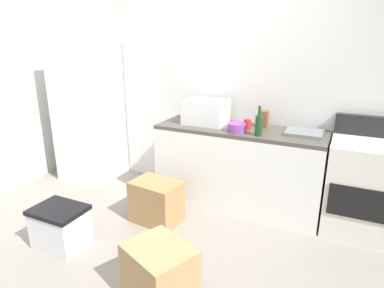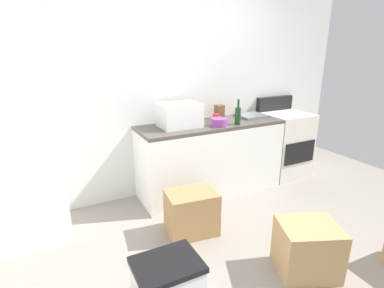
{
  "view_description": "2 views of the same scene",
  "coord_description": "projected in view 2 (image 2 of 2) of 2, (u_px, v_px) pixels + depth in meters",
  "views": [
    {
      "loc": [
        1.32,
        -2.14,
        1.83
      ],
      "look_at": [
        -0.05,
        0.74,
        0.81
      ],
      "focal_mm": 31.2,
      "sensor_mm": 36.0,
      "label": 1
    },
    {
      "loc": [
        -1.52,
        -1.85,
        1.77
      ],
      "look_at": [
        -0.22,
        0.69,
        0.85
      ],
      "focal_mm": 28.18,
      "sensor_mm": 36.0,
      "label": 2
    }
  ],
  "objects": [
    {
      "name": "knife_block",
      "position": [
        219.0,
        112.0,
        3.84
      ],
      "size": [
        0.1,
        0.1,
        0.18
      ],
      "primitive_type": "cube",
      "color": "brown",
      "rests_on": "kitchen_counter"
    },
    {
      "name": "storage_bin",
      "position": [
        168.0,
        285.0,
        2.1
      ],
      "size": [
        0.46,
        0.36,
        0.38
      ],
      "color": "silver",
      "rests_on": "ground_plane"
    },
    {
      "name": "kitchen_counter",
      "position": [
        210.0,
        158.0,
        3.78
      ],
      "size": [
        1.8,
        0.6,
        0.9
      ],
      "color": "white",
      "rests_on": "ground_plane"
    },
    {
      "name": "wine_bottle",
      "position": [
        238.0,
        115.0,
        3.55
      ],
      "size": [
        0.07,
        0.07,
        0.3
      ],
      "color": "#193F1E",
      "rests_on": "kitchen_counter"
    },
    {
      "name": "microwave",
      "position": [
        179.0,
        115.0,
        3.45
      ],
      "size": [
        0.46,
        0.34,
        0.27
      ],
      "primitive_type": "cube",
      "color": "white",
      "rests_on": "kitchen_counter"
    },
    {
      "name": "sink_basin",
      "position": [
        251.0,
        116.0,
        3.97
      ],
      "size": [
        0.36,
        0.32,
        0.03
      ],
      "primitive_type": "cube",
      "color": "slate",
      "rests_on": "kitchen_counter"
    },
    {
      "name": "mixing_bowl",
      "position": [
        219.0,
        122.0,
        3.51
      ],
      "size": [
        0.19,
        0.19,
        0.09
      ],
      "primitive_type": "cylinder",
      "color": "purple",
      "rests_on": "kitchen_counter"
    },
    {
      "name": "cardboard_box_medium",
      "position": [
        307.0,
        249.0,
        2.44
      ],
      "size": [
        0.58,
        0.54,
        0.43
      ],
      "primitive_type": "cube",
      "rotation": [
        0.0,
        0.0,
        -0.4
      ],
      "color": "tan",
      "rests_on": "ground_plane"
    },
    {
      "name": "ground_plane",
      "position": [
        247.0,
        249.0,
        2.77
      ],
      "size": [
        6.0,
        6.0,
        0.0
      ],
      "primitive_type": "plane",
      "color": "gray"
    },
    {
      "name": "refrigerator",
      "position": [
        19.0,
        151.0,
        2.72
      ],
      "size": [
        0.68,
        0.66,
        1.76
      ],
      "primitive_type": "cube",
      "color": "white",
      "rests_on": "ground_plane"
    },
    {
      "name": "cardboard_box_large",
      "position": [
        192.0,
        213.0,
        2.97
      ],
      "size": [
        0.52,
        0.4,
        0.44
      ],
      "primitive_type": "cube",
      "rotation": [
        0.0,
        0.0,
        -0.12
      ],
      "color": "#A37A4C",
      "rests_on": "ground_plane"
    },
    {
      "name": "stove_oven",
      "position": [
        284.0,
        143.0,
        4.31
      ],
      "size": [
        0.6,
        0.61,
        1.1
      ],
      "color": "silver",
      "rests_on": "ground_plane"
    },
    {
      "name": "wall_back",
      "position": [
        176.0,
        88.0,
        3.69
      ],
      "size": [
        5.0,
        0.1,
        2.6
      ],
      "primitive_type": "cube",
      "color": "silver",
      "rests_on": "ground_plane"
    },
    {
      "name": "coffee_mug",
      "position": [
        216.0,
        118.0,
        3.68
      ],
      "size": [
        0.08,
        0.08,
        0.1
      ],
      "primitive_type": "cylinder",
      "color": "red",
      "rests_on": "kitchen_counter"
    }
  ]
}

